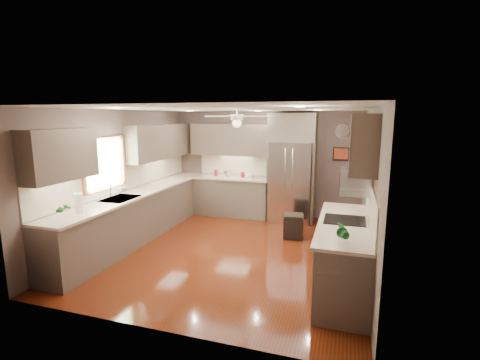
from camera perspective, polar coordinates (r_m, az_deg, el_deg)
The scene contains 28 objects.
floor at distance 6.38m, azimuth -1.32°, elevation -11.46°, with size 5.00×5.00×0.00m, color #461A09.
ceiling at distance 5.92m, azimuth -1.43°, elevation 11.61°, with size 5.00×5.00×0.00m, color white.
wall_back at distance 8.40m, azimuth 4.13°, elevation 2.66°, with size 4.50×4.50×0.00m, color #65524D.
wall_front at distance 3.81m, azimuth -13.65°, elevation -7.01°, with size 4.50×4.50×0.00m, color #65524D.
wall_left at distance 7.07m, azimuth -18.91°, elevation 0.67°, with size 5.00×5.00×0.00m, color #65524D.
wall_right at distance 5.73m, azimuth 20.47°, elevation -1.59°, with size 5.00×5.00×0.00m, color #65524D.
canister_a at distance 8.49m, azimuth -3.94°, elevation 1.17°, with size 0.09×0.09×0.15m, color maroon.
canister_b at distance 8.45m, azimuth -2.36°, elevation 1.07°, with size 0.09×0.09×0.14m, color silver.
canister_c at distance 8.38m, azimuth -1.85°, elevation 1.13°, with size 0.12×0.12×0.19m, color #B9B08B.
canister_d at distance 8.33m, azimuth 0.42°, elevation 0.87°, with size 0.09×0.09×0.13m, color maroon.
soap_bottle at distance 6.88m, azimuth -18.55°, elevation -1.43°, with size 0.08×0.08×0.18m, color white.
potted_plant_left at distance 5.61m, azimuth -27.09°, elevation -4.18°, with size 0.14×0.09×0.27m, color #185520.
potted_plant_right at distance 4.15m, azimuth 16.55°, elevation -8.09°, with size 0.16×0.13×0.29m, color #185520.
bowl at distance 8.19m, azimuth 1.67°, elevation 0.46°, with size 0.19×0.19×0.05m, color #B9B08B.
left_run at distance 7.19m, azimuth -15.93°, elevation -5.27°, with size 0.65×4.70×1.45m.
back_run at distance 8.46m, azimuth -1.19°, elevation -2.54°, with size 1.85×0.65×1.45m.
uppers at distance 6.87m, azimuth -5.37°, elevation 6.14°, with size 4.50×4.70×0.95m.
window at distance 6.62m, azimuth -21.40°, elevation 2.52°, with size 0.05×1.12×0.92m.
sink at distance 6.56m, azimuth -19.05°, elevation -3.12°, with size 0.50×0.70×0.32m.
refrigerator at distance 7.95m, azimuth 8.47°, elevation 1.68°, with size 1.06×0.75×2.45m.
right_run at distance 5.16m, azimuth 16.74°, elevation -11.52°, with size 0.70×2.20×1.45m.
microwave at distance 5.13m, azimuth 18.43°, elevation -0.16°, with size 0.43×0.55×0.34m.
ceiling_fan at distance 6.21m, azimuth -0.51°, elevation 10.00°, with size 1.18×1.18×0.32m.
recessed_lights at distance 6.32m, azimuth -0.58°, elevation 11.47°, with size 2.84×3.14×0.01m.
wall_clock at distance 8.10m, azimuth 16.43°, elevation 7.66°, with size 0.30×0.03×0.30m.
framed_print at distance 8.13m, azimuth 16.25°, elevation 4.14°, with size 0.36×0.03×0.30m.
stool at distance 7.01m, azimuth 8.78°, elevation -7.48°, with size 0.42×0.42×0.46m.
paper_towel at distance 5.80m, azimuth -24.98°, elevation -3.48°, with size 0.13×0.13×0.33m.
Camera 1 is at (1.91, -5.61, 2.37)m, focal length 26.00 mm.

